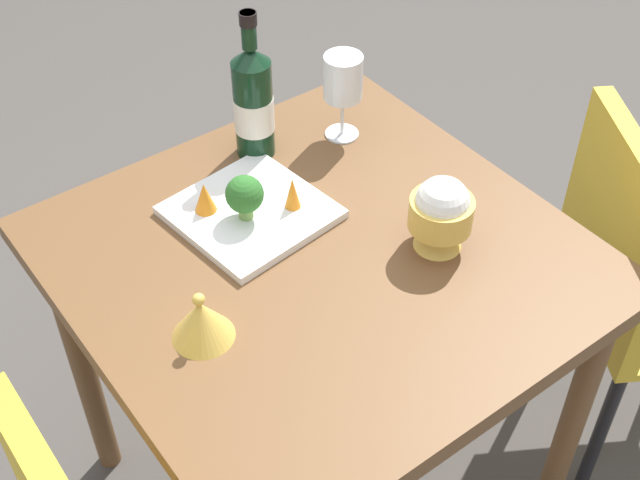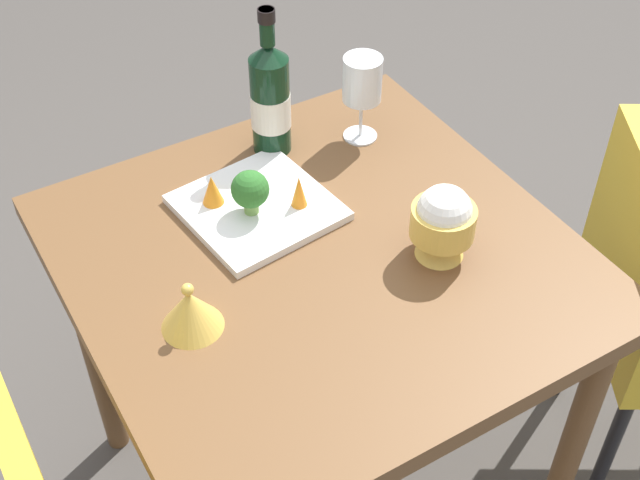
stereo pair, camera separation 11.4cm
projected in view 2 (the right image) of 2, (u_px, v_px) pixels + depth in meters
The scene contains 9 objects.
dining_table at pixel (320, 291), 1.54m from camera, with size 0.83×0.83×0.75m.
wine_bottle at pixel (270, 98), 1.62m from camera, with size 0.08×0.08×0.30m.
wine_glass at pixel (362, 82), 1.64m from camera, with size 0.08×0.08×0.18m.
rice_bowl at pixel (443, 221), 1.43m from camera, with size 0.11×0.11×0.14m.
rice_bowl_lid at pixel (191, 310), 1.33m from camera, with size 0.10×0.10×0.09m.
serving_plate at pixel (257, 207), 1.55m from camera, with size 0.28×0.28×0.02m.
broccoli_floret at pixel (250, 190), 1.50m from camera, with size 0.07×0.07×0.09m.
carrot_garnish_left at pixel (299, 191), 1.52m from camera, with size 0.03×0.03×0.06m.
carrot_garnish_right at pixel (212, 189), 1.53m from camera, with size 0.04×0.04×0.06m.
Camera 2 is at (0.54, 0.92, 1.77)m, focal length 48.21 mm.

